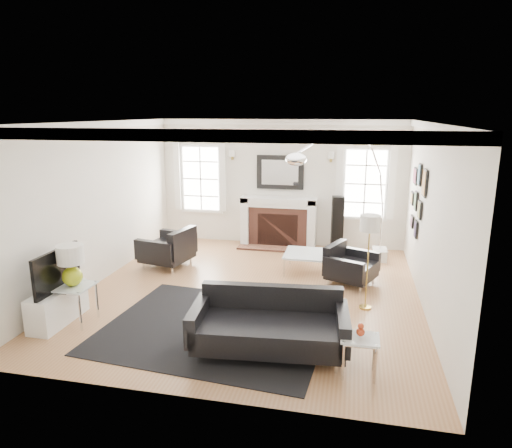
% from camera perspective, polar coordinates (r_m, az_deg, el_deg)
% --- Properties ---
extents(floor, '(6.00, 6.00, 0.00)m').
position_cam_1_polar(floor, '(7.78, -0.66, -8.46)').
color(floor, '#A36C44').
rests_on(floor, ground).
extents(back_wall, '(5.50, 0.04, 2.80)m').
position_cam_1_polar(back_wall, '(10.27, 3.06, 5.12)').
color(back_wall, silver).
rests_on(back_wall, floor).
extents(front_wall, '(5.50, 0.04, 2.80)m').
position_cam_1_polar(front_wall, '(4.60, -9.09, -6.06)').
color(front_wall, silver).
rests_on(front_wall, floor).
extents(left_wall, '(0.04, 6.00, 2.80)m').
position_cam_1_polar(left_wall, '(8.41, -19.30, 2.41)').
color(left_wall, silver).
rests_on(left_wall, floor).
extents(right_wall, '(0.04, 6.00, 2.80)m').
position_cam_1_polar(right_wall, '(7.28, 20.92, 0.60)').
color(right_wall, silver).
rests_on(right_wall, floor).
extents(ceiling, '(5.50, 6.00, 0.02)m').
position_cam_1_polar(ceiling, '(7.20, -0.72, 12.62)').
color(ceiling, white).
rests_on(ceiling, back_wall).
extents(crown_molding, '(5.50, 6.00, 0.12)m').
position_cam_1_polar(crown_molding, '(7.21, -0.72, 12.15)').
color(crown_molding, white).
rests_on(crown_molding, back_wall).
extents(fireplace, '(1.70, 0.69, 1.11)m').
position_cam_1_polar(fireplace, '(10.23, 2.81, 0.19)').
color(fireplace, white).
rests_on(fireplace, floor).
extents(mantel_mirror, '(1.05, 0.07, 0.75)m').
position_cam_1_polar(mantel_mirror, '(10.19, 3.04, 6.47)').
color(mantel_mirror, black).
rests_on(mantel_mirror, back_wall).
extents(window_left, '(1.24, 0.15, 1.62)m').
position_cam_1_polar(window_left, '(10.66, -6.90, 5.67)').
color(window_left, white).
rests_on(window_left, back_wall).
extents(window_right, '(1.24, 0.15, 1.62)m').
position_cam_1_polar(window_right, '(10.08, 13.49, 4.93)').
color(window_right, white).
rests_on(window_right, back_wall).
extents(gallery_wall, '(0.04, 1.73, 1.29)m').
position_cam_1_polar(gallery_wall, '(8.51, 19.54, 3.43)').
color(gallery_wall, black).
rests_on(gallery_wall, right_wall).
extents(tv_unit, '(0.35, 1.00, 1.09)m').
position_cam_1_polar(tv_unit, '(7.18, -23.54, -8.80)').
color(tv_unit, white).
rests_on(tv_unit, floor).
extents(area_rug, '(3.23, 2.76, 0.01)m').
position_cam_1_polar(area_rug, '(6.60, -5.08, -12.74)').
color(area_rug, black).
rests_on(area_rug, floor).
extents(sofa, '(2.01, 1.06, 0.63)m').
position_cam_1_polar(sofa, '(5.86, 1.70, -12.58)').
color(sofa, black).
rests_on(sofa, floor).
extents(armchair_left, '(1.02, 1.10, 0.64)m').
position_cam_1_polar(armchair_left, '(9.06, -10.74, -3.07)').
color(armchair_left, black).
rests_on(armchair_left, floor).
extents(armchair_right, '(1.01, 1.06, 0.57)m').
position_cam_1_polar(armchair_right, '(8.21, 11.51, -5.17)').
color(armchair_right, black).
rests_on(armchair_right, floor).
extents(coffee_table, '(0.84, 0.84, 0.37)m').
position_cam_1_polar(coffee_table, '(8.65, 6.43, -3.81)').
color(coffee_table, silver).
rests_on(coffee_table, floor).
extents(side_table_left, '(0.51, 0.51, 0.56)m').
position_cam_1_polar(side_table_left, '(7.04, -21.79, -7.99)').
color(side_table_left, silver).
rests_on(side_table_left, floor).
extents(nesting_table, '(0.43, 0.36, 0.47)m').
position_cam_1_polar(nesting_table, '(5.49, 12.83, -14.67)').
color(nesting_table, silver).
rests_on(nesting_table, floor).
extents(gourd_lamp, '(0.37, 0.37, 0.60)m').
position_cam_1_polar(gourd_lamp, '(6.89, -22.12, -4.50)').
color(gourd_lamp, '#A4B516').
rests_on(gourd_lamp, side_table_left).
extents(orange_vase, '(0.10, 0.10, 0.15)m').
position_cam_1_polar(orange_vase, '(5.40, 12.94, -12.83)').
color(orange_vase, '#B93717').
rests_on(orange_vase, nesting_table).
extents(arc_floor_lamp, '(1.92, 1.78, 2.72)m').
position_cam_1_polar(arc_floor_lamp, '(8.71, 10.71, 3.82)').
color(arc_floor_lamp, silver).
rests_on(arc_floor_lamp, floor).
extents(stick_floor_lamp, '(0.30, 0.30, 1.48)m').
position_cam_1_polar(stick_floor_lamp, '(6.96, 14.04, -0.51)').
color(stick_floor_lamp, '#B6973F').
rests_on(stick_floor_lamp, floor).
extents(speaker_tower, '(0.28, 0.28, 1.21)m').
position_cam_1_polar(speaker_tower, '(9.96, 10.13, -0.02)').
color(speaker_tower, black).
rests_on(speaker_tower, floor).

